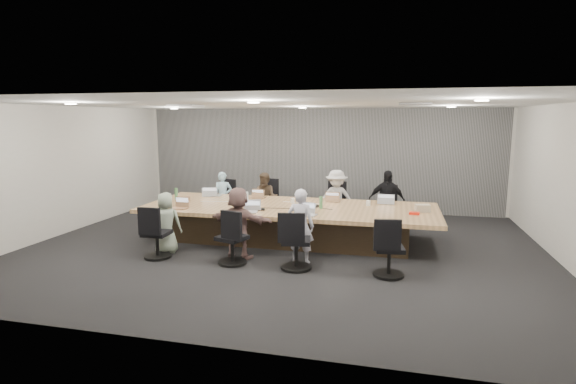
% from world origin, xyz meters
% --- Properties ---
extents(floor, '(10.00, 8.00, 0.00)m').
position_xyz_m(floor, '(0.00, 0.00, 0.00)').
color(floor, black).
rests_on(floor, ground).
extents(ceiling, '(10.00, 8.00, 0.00)m').
position_xyz_m(ceiling, '(0.00, 0.00, 2.80)').
color(ceiling, white).
rests_on(ceiling, wall_back).
extents(wall_back, '(10.00, 0.00, 2.80)m').
position_xyz_m(wall_back, '(0.00, 4.00, 1.40)').
color(wall_back, beige).
rests_on(wall_back, ground).
extents(wall_front, '(10.00, 0.00, 2.80)m').
position_xyz_m(wall_front, '(0.00, -4.00, 1.40)').
color(wall_front, beige).
rests_on(wall_front, ground).
extents(wall_left, '(0.00, 8.00, 2.80)m').
position_xyz_m(wall_left, '(-5.00, 0.00, 1.40)').
color(wall_left, beige).
rests_on(wall_left, ground).
extents(wall_right, '(0.00, 8.00, 2.80)m').
position_xyz_m(wall_right, '(5.00, 0.00, 1.40)').
color(wall_right, beige).
rests_on(wall_right, ground).
extents(curtain, '(9.80, 0.04, 2.80)m').
position_xyz_m(curtain, '(0.00, 3.92, 1.40)').
color(curtain, slate).
rests_on(curtain, ground).
extents(conference_table, '(6.00, 2.20, 0.74)m').
position_xyz_m(conference_table, '(0.00, 0.50, 0.40)').
color(conference_table, '#38291A').
rests_on(conference_table, ground).
extents(chair_0, '(0.65, 0.65, 0.78)m').
position_xyz_m(chair_0, '(-2.00, 2.20, 0.39)').
color(chair_0, black).
rests_on(chair_0, ground).
extents(chair_1, '(0.71, 0.71, 0.87)m').
position_xyz_m(chair_1, '(-0.90, 2.20, 0.43)').
color(chair_1, black).
rests_on(chair_1, ground).
extents(chair_2, '(0.70, 0.70, 0.85)m').
position_xyz_m(chair_2, '(0.80, 2.20, 0.42)').
color(chair_2, black).
rests_on(chair_2, ground).
extents(chair_3, '(0.57, 0.57, 0.76)m').
position_xyz_m(chair_3, '(1.94, 2.20, 0.38)').
color(chair_3, black).
rests_on(chair_3, ground).
extents(chair_4, '(0.53, 0.53, 0.77)m').
position_xyz_m(chair_4, '(-2.07, -1.20, 0.38)').
color(chair_4, black).
rests_on(chair_4, ground).
extents(chair_5, '(0.67, 0.67, 0.78)m').
position_xyz_m(chair_5, '(-0.62, -1.20, 0.39)').
color(chair_5, black).
rests_on(chair_5, ground).
extents(chair_6, '(0.64, 0.64, 0.82)m').
position_xyz_m(chair_6, '(0.53, -1.20, 0.41)').
color(chair_6, black).
rests_on(chair_6, ground).
extents(chair_7, '(0.60, 0.60, 0.78)m').
position_xyz_m(chair_7, '(2.07, -1.20, 0.39)').
color(chair_7, black).
rests_on(chair_7, ground).
extents(person_0, '(0.51, 0.39, 1.23)m').
position_xyz_m(person_0, '(-2.00, 1.85, 0.62)').
color(person_0, '#9CC7DA').
rests_on(person_0, ground).
extents(laptop_0, '(0.40, 0.31, 0.02)m').
position_xyz_m(laptop_0, '(-2.00, 1.30, 0.75)').
color(laptop_0, '#B2B2B7').
rests_on(laptop_0, conference_table).
extents(person_1, '(0.66, 0.54, 1.25)m').
position_xyz_m(person_1, '(-0.90, 1.85, 0.62)').
color(person_1, '#4C3B2C').
rests_on(person_1, ground).
extents(laptop_1, '(0.33, 0.25, 0.02)m').
position_xyz_m(laptop_1, '(-0.90, 1.30, 0.75)').
color(laptop_1, '#8C6647').
rests_on(laptop_1, conference_table).
extents(person_2, '(0.91, 0.56, 1.36)m').
position_xyz_m(person_2, '(0.80, 1.85, 0.68)').
color(person_2, '#AAAAAA').
rests_on(person_2, ground).
extents(laptop_2, '(0.32, 0.22, 0.02)m').
position_xyz_m(laptop_2, '(0.80, 1.30, 0.75)').
color(laptop_2, '#8C6647').
rests_on(laptop_2, conference_table).
extents(person_3, '(0.83, 0.37, 1.39)m').
position_xyz_m(person_3, '(1.94, 1.85, 0.69)').
color(person_3, black).
rests_on(person_3, ground).
extents(laptop_3, '(0.35, 0.24, 0.02)m').
position_xyz_m(laptop_3, '(1.94, 1.30, 0.75)').
color(laptop_3, '#B2B2B7').
rests_on(laptop_3, conference_table).
extents(person_4, '(0.64, 0.50, 1.16)m').
position_xyz_m(person_4, '(-2.07, -0.85, 0.58)').
color(person_4, '#8F9F8B').
rests_on(person_4, ground).
extents(laptop_4, '(0.30, 0.21, 0.02)m').
position_xyz_m(laptop_4, '(-2.07, -0.30, 0.75)').
color(laptop_4, '#8C6647').
rests_on(laptop_4, conference_table).
extents(person_5, '(1.27, 0.57, 1.32)m').
position_xyz_m(person_5, '(-0.62, -0.85, 0.66)').
color(person_5, '#745552').
rests_on(person_5, ground).
extents(laptop_5, '(0.37, 0.29, 0.02)m').
position_xyz_m(laptop_5, '(-0.62, -0.30, 0.75)').
color(laptop_5, '#B2B2B7').
rests_on(laptop_5, conference_table).
extents(person_6, '(0.51, 0.36, 1.33)m').
position_xyz_m(person_6, '(0.53, -0.85, 0.67)').
color(person_6, '#B7B5C6').
rests_on(person_6, ground).
extents(laptop_6, '(0.39, 0.31, 0.02)m').
position_xyz_m(laptop_6, '(0.53, -0.30, 0.75)').
color(laptop_6, '#B2B2B7').
rests_on(laptop_6, conference_table).
extents(bottle_green_left, '(0.09, 0.09, 0.25)m').
position_xyz_m(bottle_green_left, '(-2.65, 0.69, 0.86)').
color(bottle_green_left, '#49854D').
rests_on(bottle_green_left, conference_table).
extents(bottle_green_right, '(0.08, 0.08, 0.25)m').
position_xyz_m(bottle_green_right, '(0.68, 0.41, 0.86)').
color(bottle_green_right, '#49854D').
rests_on(bottle_green_right, conference_table).
extents(bottle_clear, '(0.07, 0.07, 0.23)m').
position_xyz_m(bottle_clear, '(-0.99, 0.71, 0.85)').
color(bottle_clear, silver).
rests_on(bottle_clear, conference_table).
extents(cup_white_far, '(0.09, 0.09, 0.10)m').
position_xyz_m(cup_white_far, '(-0.01, 0.86, 0.79)').
color(cup_white_far, white).
rests_on(cup_white_far, conference_table).
extents(cup_white_near, '(0.10, 0.10, 0.11)m').
position_xyz_m(cup_white_near, '(1.59, 0.93, 0.79)').
color(cup_white_near, white).
rests_on(cup_white_near, conference_table).
extents(mug_brown, '(0.11, 0.11, 0.10)m').
position_xyz_m(mug_brown, '(-2.28, 0.53, 0.79)').
color(mug_brown, brown).
rests_on(mug_brown, conference_table).
extents(mic_left, '(0.17, 0.13, 0.03)m').
position_xyz_m(mic_left, '(-0.44, -0.04, 0.75)').
color(mic_left, black).
rests_on(mic_left, conference_table).
extents(mic_right, '(0.19, 0.16, 0.03)m').
position_xyz_m(mic_right, '(0.52, 0.57, 0.76)').
color(mic_right, black).
rests_on(mic_right, conference_table).
extents(stapler, '(0.15, 0.09, 0.06)m').
position_xyz_m(stapler, '(0.44, -0.16, 0.77)').
color(stapler, black).
rests_on(stapler, conference_table).
extents(canvas_bag, '(0.30, 0.22, 0.14)m').
position_xyz_m(canvas_bag, '(2.65, 0.54, 0.81)').
color(canvas_bag, tan).
rests_on(canvas_bag, conference_table).
extents(snack_packet, '(0.20, 0.14, 0.04)m').
position_xyz_m(snack_packet, '(2.49, 0.27, 0.76)').
color(snack_packet, red).
rests_on(snack_packet, conference_table).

